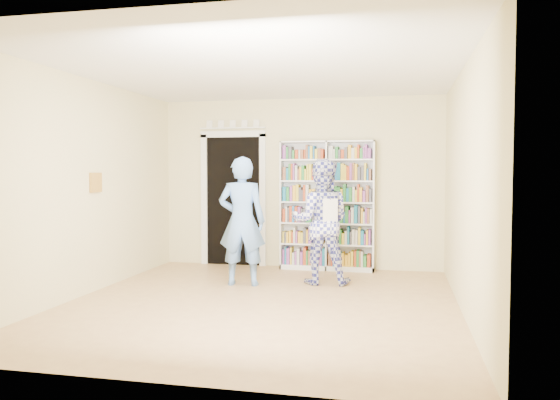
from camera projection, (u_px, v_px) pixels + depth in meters
name	position (u px, v px, depth m)	size (l,w,h in m)	color
floor	(261.00, 303.00, 6.37)	(5.00, 5.00, 0.00)	#A87B51
ceiling	(261.00, 70.00, 6.23)	(5.00, 5.00, 0.00)	white
wall_back	(299.00, 183.00, 8.74)	(4.50, 4.50, 0.00)	beige
wall_left	(86.00, 187.00, 6.78)	(5.00, 5.00, 0.00)	beige
wall_right	(465.00, 189.00, 5.82)	(5.00, 5.00, 0.00)	beige
bookshelf	(327.00, 205.00, 8.51)	(1.46, 0.27, 2.01)	white
doorway	(233.00, 193.00, 8.96)	(1.10, 0.08, 2.43)	black
wall_art	(96.00, 182.00, 6.97)	(0.03, 0.25, 0.25)	brown
man_blue	(242.00, 221.00, 7.36)	(0.63, 0.42, 1.74)	#618FD7
man_plaid	(321.00, 222.00, 7.46)	(0.83, 0.65, 1.70)	navy
paper_sheet	(330.00, 210.00, 7.21)	(0.22, 0.01, 0.30)	white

